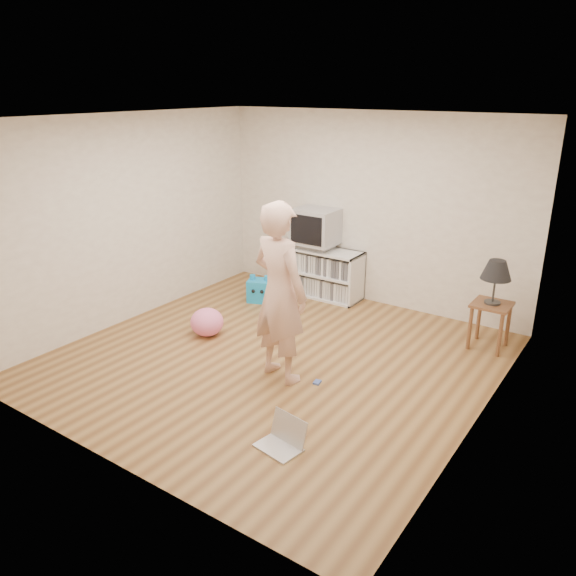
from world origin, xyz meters
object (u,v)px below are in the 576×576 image
(side_table, at_px, (491,314))
(media_unit, at_px, (316,271))
(dvd_deck, at_px, (316,246))
(crt_tv, at_px, (316,226))
(plush_blue, at_px, (260,290))
(table_lamp, at_px, (496,271))
(person, at_px, (280,293))
(laptop, at_px, (284,438))
(plush_pink, at_px, (207,322))

(side_table, bearing_deg, media_unit, 171.58)
(dvd_deck, height_order, crt_tv, crt_tv)
(dvd_deck, relative_size, plush_blue, 1.10)
(table_lamp, height_order, person, person)
(laptop, xyz_separation_m, plush_blue, (-2.23, 2.60, 0.09))
(media_unit, height_order, side_table, media_unit)
(crt_tv, bearing_deg, table_lamp, -8.01)
(person, distance_m, laptop, 1.50)
(crt_tv, bearing_deg, side_table, -8.01)
(crt_tv, relative_size, laptop, 1.43)
(crt_tv, height_order, laptop, crt_tv)
(laptop, bearing_deg, plush_pink, 157.07)
(person, bearing_deg, crt_tv, -54.67)
(table_lamp, distance_m, laptop, 3.17)
(crt_tv, bearing_deg, plush_blue, -125.62)
(person, relative_size, laptop, 4.46)
(crt_tv, bearing_deg, media_unit, 90.00)
(side_table, relative_size, plush_blue, 1.35)
(table_lamp, bearing_deg, side_table, 0.00)
(side_table, height_order, person, person)
(media_unit, xyz_separation_m, table_lamp, (2.60, -0.39, 0.59))
(plush_pink, bearing_deg, table_lamp, 28.73)
(side_table, xyz_separation_m, person, (-1.60, -1.94, 0.52))
(media_unit, relative_size, side_table, 2.55)
(person, bearing_deg, dvd_deck, -54.70)
(crt_tv, xyz_separation_m, table_lamp, (2.60, -0.37, -0.08))
(dvd_deck, xyz_separation_m, plush_blue, (-0.49, -0.69, -0.57))
(crt_tv, bearing_deg, laptop, -62.18)
(person, height_order, plush_blue, person)
(plush_pink, bearing_deg, plush_blue, 97.29)
(side_table, distance_m, plush_pink, 3.35)
(crt_tv, bearing_deg, person, -66.47)
(dvd_deck, distance_m, table_lamp, 2.64)
(table_lamp, bearing_deg, laptop, -106.57)
(media_unit, bearing_deg, person, -66.64)
(table_lamp, height_order, plush_pink, table_lamp)
(side_table, relative_size, laptop, 1.31)
(laptop, bearing_deg, crt_tv, 127.42)
(laptop, xyz_separation_m, plush_pink, (-2.06, 1.31, 0.10))
(plush_pink, bearing_deg, laptop, -32.54)
(table_lamp, xyz_separation_m, laptop, (-0.87, -2.92, -0.87))
(media_unit, height_order, plush_blue, media_unit)
(person, xyz_separation_m, plush_pink, (-1.33, 0.33, -0.77))
(dvd_deck, height_order, side_table, dvd_deck)
(person, bearing_deg, plush_blue, -35.49)
(plush_pink, bearing_deg, dvd_deck, 80.63)
(dvd_deck, xyz_separation_m, person, (1.00, -2.31, 0.20))
(crt_tv, height_order, table_lamp, crt_tv)
(media_unit, xyz_separation_m, plush_blue, (-0.49, -0.70, -0.19))
(table_lamp, distance_m, person, 2.51)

